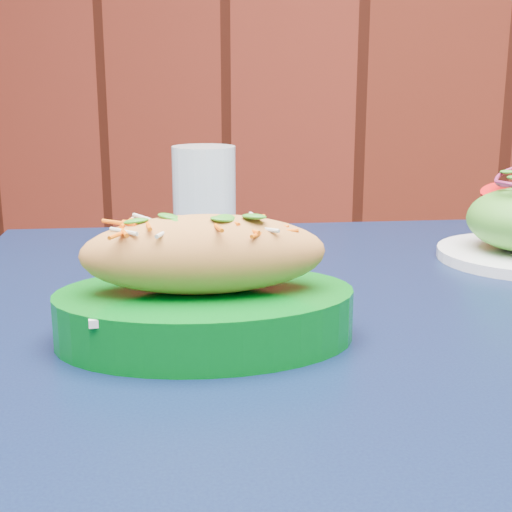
# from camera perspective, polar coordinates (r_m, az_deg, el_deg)

# --- Properties ---
(cafe_table) EXTENTS (1.02, 1.02, 0.75)m
(cafe_table) POSITION_cam_1_polar(r_m,az_deg,el_deg) (0.69, 7.83, -11.18)
(cafe_table) COLOR black
(cafe_table) RESTS_ON ground
(banh_mi_basket) EXTENTS (0.28, 0.23, 0.11)m
(banh_mi_basket) POSITION_cam_1_polar(r_m,az_deg,el_deg) (0.57, -4.13, -2.73)
(banh_mi_basket) COLOR #006013
(banh_mi_basket) RESTS_ON cafe_table
(water_glass) EXTENTS (0.08, 0.08, 0.13)m
(water_glass) POSITION_cam_1_polar(r_m,az_deg,el_deg) (0.88, -4.15, 4.69)
(water_glass) COLOR silver
(water_glass) RESTS_ON cafe_table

